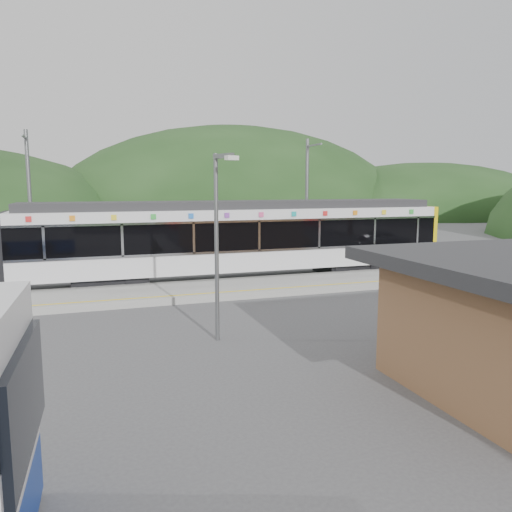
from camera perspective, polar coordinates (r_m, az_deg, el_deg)
name	(u,v)px	position (r m, az deg, el deg)	size (l,w,h in m)	color
ground	(227,312)	(17.86, -3.37, -6.46)	(120.00, 120.00, 0.00)	#4C4C4F
hills	(319,277)	(24.87, 7.18, -2.38)	(146.00, 149.00, 26.00)	#1E3D19
platform	(205,290)	(20.94, -5.79, -3.90)	(26.00, 3.20, 0.30)	#9E9E99
yellow_line	(213,293)	(19.68, -4.94, -4.20)	(26.00, 0.10, 0.01)	yellow
train	(239,237)	(23.82, -1.91, 2.24)	(20.44, 3.01, 3.74)	black
catenary_mast_west	(30,204)	(25.36, -24.41, 5.47)	(0.18, 1.80, 7.00)	slate
catenary_mast_east	(307,201)	(27.78, 5.85, 6.30)	(0.18, 1.80, 7.00)	slate
lamp_post	(217,231)	(14.06, -4.43, 2.91)	(0.39, 1.00, 5.35)	slate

